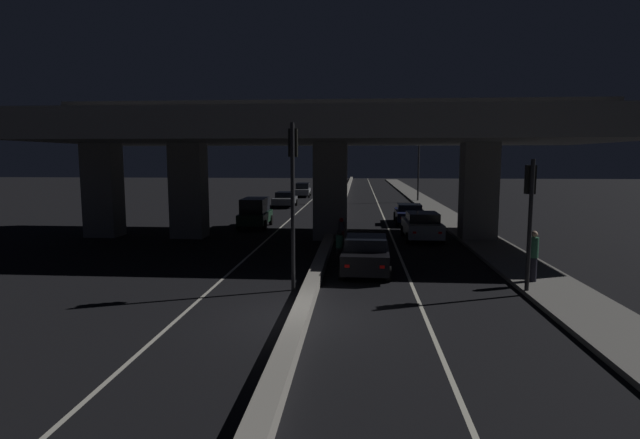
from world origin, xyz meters
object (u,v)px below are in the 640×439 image
traffic_light_left_of_median (293,178)px  pedestrian_on_sidewalk (533,256)px  street_lamp (415,154)px  traffic_light_right_of_median (530,203)px  car_black_lead (366,254)px  motorcycle_black_filtering_near (339,249)px  motorcycle_blue_filtering_far (344,215)px  car_dark_green_lead_oncoming (255,212)px  car_grey_second_oncoming (285,199)px  motorcycle_red_filtering_mid (341,232)px  car_dark_blue_third (409,213)px  car_silver_second (422,226)px  car_silver_third_oncoming (303,190)px

traffic_light_left_of_median → pedestrian_on_sidewalk: traffic_light_left_of_median is taller
street_lamp → pedestrian_on_sidewalk: size_ratio=4.60×
traffic_light_right_of_median → car_black_lead: 6.44m
street_lamp → motorcycle_black_filtering_near: street_lamp is taller
motorcycle_blue_filtering_far → car_black_lead: bearing=-172.4°
street_lamp → motorcycle_blue_filtering_far: 19.84m
traffic_light_right_of_median → car_dark_green_lead_oncoming: (-12.46, 15.35, -2.08)m
car_dark_green_lead_oncoming → pedestrian_on_sidewalk: (13.08, -14.16, 0.06)m
car_grey_second_oncoming → motorcycle_black_filtering_near: (6.10, -24.96, -0.11)m
traffic_light_left_of_median → motorcycle_red_filtering_mid: size_ratio=3.18×
traffic_light_right_of_median → car_dark_blue_third: (-2.13, 18.11, -2.38)m
motorcycle_blue_filtering_far → motorcycle_red_filtering_mid: bearing=-176.7°
motorcycle_black_filtering_near → car_silver_second: bearing=-37.2°
car_dark_green_lead_oncoming → motorcycle_blue_filtering_far: bearing=111.2°
car_black_lead → pedestrian_on_sidewalk: 6.16m
car_dark_blue_third → car_silver_third_oncoming: car_silver_third_oncoming is taller
car_dark_blue_third → pedestrian_on_sidewalk: 17.14m
traffic_light_left_of_median → car_dark_green_lead_oncoming: bearing=106.5°
car_silver_third_oncoming → motorcycle_blue_filtering_far: 24.77m
traffic_light_right_of_median → car_dark_green_lead_oncoming: 19.88m
street_lamp → pedestrian_on_sidewalk: bearing=-89.2°
car_grey_second_oncoming → motorcycle_red_filtering_mid: (5.99, -19.52, -0.16)m
traffic_light_left_of_median → car_grey_second_oncoming: traffic_light_left_of_median is taller
car_black_lead → pedestrian_on_sidewalk: bearing=-102.2°
car_black_lead → pedestrian_on_sidewalk: pedestrian_on_sidewalk is taller
car_dark_green_lead_oncoming → car_grey_second_oncoming: bearing=179.1°
car_black_lead → motorcycle_blue_filtering_far: (-1.32, 15.04, -0.17)m
car_dark_blue_third → motorcycle_red_filtering_mid: 9.35m
car_silver_second → motorcycle_red_filtering_mid: 4.68m
street_lamp → car_dark_blue_third: (-2.26, -17.75, -4.29)m
street_lamp → car_dark_green_lead_oncoming: 24.40m
motorcycle_blue_filtering_far → car_grey_second_oncoming: bearing=29.4°
street_lamp → motorcycle_black_filtering_near: bearing=-101.9°
motorcycle_black_filtering_near → traffic_light_left_of_median: bearing=157.9°
street_lamp → pedestrian_on_sidewalk: (0.48, -34.67, -3.92)m
motorcycle_black_filtering_near → motorcycle_blue_filtering_far: (-0.20, 13.30, -0.03)m
car_silver_second → car_grey_second_oncoming: size_ratio=1.04×
car_black_lead → car_silver_third_oncoming: (-6.94, 39.17, 0.08)m
car_black_lead → pedestrian_on_sidewalk: (5.96, -1.51, 0.32)m
traffic_light_left_of_median → street_lamp: 36.78m
car_silver_second → motorcycle_blue_filtering_far: (-4.58, 6.53, -0.20)m
car_silver_second → car_grey_second_oncoming: bearing=29.4°
car_silver_second → car_dark_blue_third: size_ratio=0.98×
traffic_light_right_of_median → car_silver_second: 11.65m
traffic_light_right_of_median → motorcycle_blue_filtering_far: size_ratio=2.37×
traffic_light_right_of_median → motorcycle_blue_filtering_far: (-6.67, 17.75, -2.50)m
car_black_lead → car_silver_second: (3.26, 8.52, 0.02)m
car_grey_second_oncoming → car_silver_third_oncoming: 12.47m
street_lamp → car_grey_second_oncoming: (-12.70, -6.45, -4.28)m
car_silver_third_oncoming → motorcycle_red_filtering_mid: bearing=7.5°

